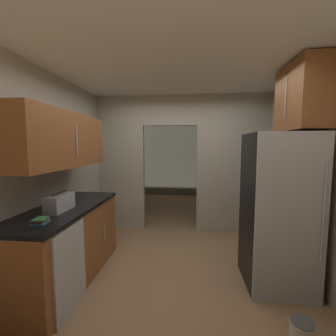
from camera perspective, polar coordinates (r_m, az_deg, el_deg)
The scene contains 13 objects.
ground at distance 3.27m, azimuth 1.77°, elevation -24.92°, with size 20.00×20.00×0.00m, color #93704C.
kitchen_overhead_slab at distance 3.45m, azimuth 2.52°, elevation 22.26°, with size 3.69×7.25×0.06m, color silver.
kitchen_partition at distance 4.45m, azimuth 4.17°, elevation 2.28°, with size 3.29×0.12×2.62m.
adjoining_room_shell at distance 6.60m, azimuth 4.05°, elevation 2.53°, with size 3.29×3.25×2.62m.
kitchen_flank_left at distance 3.05m, azimuth -32.49°, elevation -1.88°, with size 0.10×4.13×2.62m, color #ADA899.
refrigerator at distance 3.02m, azimuth 25.70°, elevation -9.52°, with size 0.71×0.79×1.80m.
lower_cabinet_run at distance 3.19m, azimuth -24.01°, elevation -16.95°, with size 0.66×1.78×0.93m.
dishwasher at distance 2.66m, azimuth -23.21°, elevation -22.34°, with size 0.02×0.56×0.87m.
upper_cabinet_counterside at distance 2.95m, azimuth -24.99°, elevation 6.36°, with size 0.36×1.60×0.64m.
upper_cabinet_fridgeside at distance 3.16m, azimuth 30.55°, elevation 14.98°, with size 0.36×0.78×0.77m.
boombox at distance 2.88m, azimuth -25.53°, elevation -7.82°, with size 0.18×0.39×0.21m.
book_stack at distance 2.53m, azimuth -29.41°, elevation -11.46°, with size 0.16×0.17×0.05m.
paint_can at distance 2.61m, azimuth 30.59°, elevation -31.99°, with size 0.20×0.20×0.20m.
Camera 1 is at (0.19, -2.81, 1.66)m, focal length 24.34 mm.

